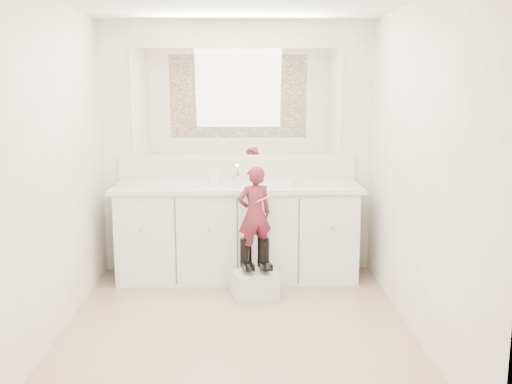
{
  "coord_description": "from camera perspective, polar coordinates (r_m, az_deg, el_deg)",
  "views": [
    {
      "loc": [
        0.04,
        -3.97,
        1.78
      ],
      "look_at": [
        0.16,
        0.73,
        0.92
      ],
      "focal_mm": 40.0,
      "sensor_mm": 36.0,
      "label": 1
    }
  ],
  "objects": [
    {
      "name": "toddler",
      "position": [
        4.8,
        -0.14,
        -2.2
      ],
      "size": [
        0.34,
        0.27,
        0.81
      ],
      "primitive_type": "imported",
      "rotation": [
        0.0,
        0.0,
        3.44
      ],
      "color": "#9F3143",
      "rests_on": "step_stool"
    },
    {
      "name": "step_stool",
      "position": [
        4.95,
        -0.13,
        -9.26
      ],
      "size": [
        0.43,
        0.39,
        0.23
      ],
      "primitive_type": "cube",
      "rotation": [
        0.0,
        0.0,
        0.3
      ],
      "color": "silver",
      "rests_on": "floor"
    },
    {
      "name": "mirror",
      "position": [
        5.46,
        -1.91,
        8.93
      ],
      "size": [
        2.0,
        0.02,
        1.0
      ],
      "primitive_type": "cube",
      "color": "white",
      "rests_on": "wall_back"
    },
    {
      "name": "vanity_cabinet",
      "position": [
        5.37,
        -1.86,
        -4.21
      ],
      "size": [
        2.2,
        0.55,
        0.85
      ],
      "primitive_type": "cube",
      "color": "silver",
      "rests_on": "floor"
    },
    {
      "name": "toothbrush",
      "position": [
        4.69,
        0.74,
        -0.7
      ],
      "size": [
        0.13,
        0.05,
        0.06
      ],
      "primitive_type": "cylinder",
      "rotation": [
        0.0,
        1.22,
        0.3
      ],
      "color": "#F25EB6",
      "rests_on": "toddler"
    },
    {
      "name": "countertop",
      "position": [
        5.26,
        -1.88,
        0.44
      ],
      "size": [
        2.28,
        0.58,
        0.04
      ],
      "primitive_type": "cube",
      "color": "beige",
      "rests_on": "vanity_cabinet"
    },
    {
      "name": "wall_left",
      "position": [
        4.23,
        -19.92,
        1.9
      ],
      "size": [
        0.0,
        3.0,
        3.0
      ],
      "primitive_type": "plane",
      "rotation": [
        1.57,
        0.0,
        1.57
      ],
      "color": "beige",
      "rests_on": "floor"
    },
    {
      "name": "backsplash",
      "position": [
        5.51,
        -1.87,
        2.42
      ],
      "size": [
        2.28,
        0.03,
        0.25
      ],
      "primitive_type": "cube",
      "color": "beige",
      "rests_on": "countertop"
    },
    {
      "name": "wall_right",
      "position": [
        4.21,
        15.98,
        2.08
      ],
      "size": [
        0.0,
        3.0,
        3.0
      ],
      "primitive_type": "plane",
      "rotation": [
        1.57,
        0.0,
        -1.57
      ],
      "color": "beige",
      "rests_on": "floor"
    },
    {
      "name": "wall_front",
      "position": [
        2.54,
        -2.33,
        -2.82
      ],
      "size": [
        2.6,
        0.0,
        2.6
      ],
      "primitive_type": "plane",
      "rotation": [
        -1.57,
        0.0,
        0.0
      ],
      "color": "beige",
      "rests_on": "floor"
    },
    {
      "name": "wall_back",
      "position": [
        5.5,
        -1.89,
        4.35
      ],
      "size": [
        2.6,
        0.0,
        2.6
      ],
      "primitive_type": "plane",
      "rotation": [
        1.57,
        0.0,
        0.0
      ],
      "color": "beige",
      "rests_on": "floor"
    },
    {
      "name": "faucet",
      "position": [
        5.41,
        -1.88,
        1.48
      ],
      "size": [
        0.08,
        0.08,
        0.1
      ],
      "primitive_type": "cylinder",
      "color": "silver",
      "rests_on": "countertop"
    },
    {
      "name": "boot_left",
      "position": [
        4.89,
        -1.02,
        -6.31
      ],
      "size": [
        0.16,
        0.22,
        0.3
      ],
      "primitive_type": null,
      "rotation": [
        0.0,
        0.0,
        0.3
      ],
      "color": "black",
      "rests_on": "step_stool"
    },
    {
      "name": "soap_bottle",
      "position": [
        5.31,
        -4.25,
        1.89
      ],
      "size": [
        0.11,
        0.11,
        0.21
      ],
      "primitive_type": "imported",
      "rotation": [
        0.0,
        0.0,
        0.13
      ],
      "color": "silver",
      "rests_on": "countertop"
    },
    {
      "name": "floor",
      "position": [
        4.35,
        -1.92,
        -13.74
      ],
      "size": [
        3.0,
        3.0,
        0.0
      ],
      "primitive_type": "plane",
      "color": "#876C58",
      "rests_on": "ground"
    },
    {
      "name": "boot_right",
      "position": [
        4.89,
        0.75,
        -6.3
      ],
      "size": [
        0.16,
        0.22,
        0.3
      ],
      "primitive_type": null,
      "rotation": [
        0.0,
        0.0,
        0.3
      ],
      "color": "black",
      "rests_on": "step_stool"
    },
    {
      "name": "cup",
      "position": [
        5.24,
        4.0,
        1.1
      ],
      "size": [
        0.1,
        0.1,
        0.09
      ],
      "primitive_type": "imported",
      "rotation": [
        0.0,
        0.0,
        0.07
      ],
      "color": "beige",
      "rests_on": "countertop"
    },
    {
      "name": "dot_panel",
      "position": [
        2.49,
        -2.4,
        7.38
      ],
      "size": [
        2.0,
        0.01,
        1.2
      ],
      "primitive_type": "cube",
      "color": "#472819",
      "rests_on": "wall_front"
    }
  ]
}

